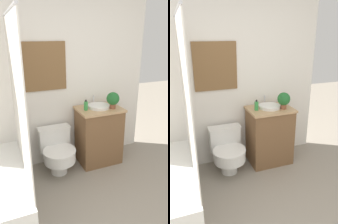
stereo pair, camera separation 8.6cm
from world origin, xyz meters
The scene contains 6 objects.
wall_back centered at (0.00, 2.07, 1.25)m, with size 3.06×0.07×2.50m.
toilet centered at (0.09, 1.77, 0.31)m, with size 0.44×0.54×0.60m.
vanity centered at (0.72, 1.80, 0.41)m, with size 0.61×0.46×0.82m.
sink centered at (0.72, 1.82, 0.84)m, with size 0.30×0.34×0.13m.
soap_bottle centered at (0.52, 1.80, 0.88)m, with size 0.05×0.05×0.14m.
potted_plant centered at (0.88, 1.72, 0.95)m, with size 0.17×0.17×0.23m.
Camera 2 is at (-0.48, -0.78, 1.79)m, focal length 35.00 mm.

